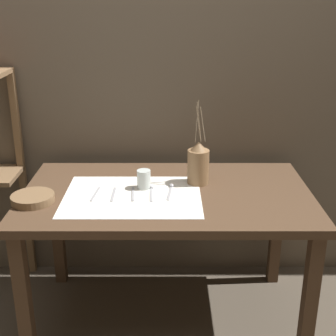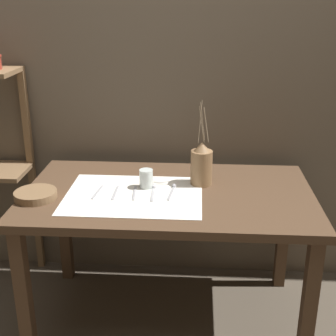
# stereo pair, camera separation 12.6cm
# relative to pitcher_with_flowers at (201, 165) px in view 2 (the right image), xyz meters

# --- Properties ---
(ground_plane) EXTENTS (12.00, 12.00, 0.00)m
(ground_plane) POSITION_rel_pitcher_with_flowers_xyz_m (-0.16, -0.10, -0.82)
(ground_plane) COLOR brown
(stone_wall_back) EXTENTS (7.00, 0.06, 2.40)m
(stone_wall_back) POSITION_rel_pitcher_with_flowers_xyz_m (-0.16, 0.41, 0.38)
(stone_wall_back) COLOR brown
(stone_wall_back) RESTS_ON ground_plane
(wooden_table) EXTENTS (1.38, 0.79, 0.72)m
(wooden_table) POSITION_rel_pitcher_with_flowers_xyz_m (-0.16, -0.10, -0.19)
(wooden_table) COLOR #4C3523
(wooden_table) RESTS_ON ground_plane
(linen_cloth) EXTENTS (0.64, 0.48, 0.00)m
(linen_cloth) POSITION_rel_pitcher_with_flowers_xyz_m (-0.31, -0.16, -0.10)
(linen_cloth) COLOR white
(linen_cloth) RESTS_ON wooden_table
(pitcher_with_flowers) EXTENTS (0.11, 0.11, 0.42)m
(pitcher_with_flowers) POSITION_rel_pitcher_with_flowers_xyz_m (0.00, 0.00, 0.00)
(pitcher_with_flowers) COLOR olive
(pitcher_with_flowers) RESTS_ON wooden_table
(wooden_bowl) EXTENTS (0.19, 0.19, 0.04)m
(wooden_bowl) POSITION_rel_pitcher_with_flowers_xyz_m (-0.76, -0.22, -0.08)
(wooden_bowl) COLOR brown
(wooden_bowl) RESTS_ON wooden_table
(glass_tumbler_near) EXTENTS (0.07, 0.07, 0.09)m
(glass_tumbler_near) POSITION_rel_pitcher_with_flowers_xyz_m (-0.27, -0.07, -0.05)
(glass_tumbler_near) COLOR silver
(glass_tumbler_near) RESTS_ON wooden_table
(knife_center) EXTENTS (0.03, 0.16, 0.00)m
(knife_center) POSITION_rel_pitcher_with_flowers_xyz_m (-0.49, -0.14, -0.10)
(knife_center) COLOR #A8A8AD
(knife_center) RESTS_ON wooden_table
(fork_inner) EXTENTS (0.01, 0.16, 0.00)m
(fork_inner) POSITION_rel_pitcher_with_flowers_xyz_m (-0.40, -0.15, -0.10)
(fork_inner) COLOR #A8A8AD
(fork_inner) RESTS_ON wooden_table
(fork_outer) EXTENTS (0.02, 0.16, 0.00)m
(fork_outer) POSITION_rel_pitcher_with_flowers_xyz_m (-0.31, -0.14, -0.10)
(fork_outer) COLOR #A8A8AD
(fork_outer) RESTS_ON wooden_table
(spoon_outer) EXTENTS (0.02, 0.17, 0.02)m
(spoon_outer) POSITION_rel_pitcher_with_flowers_xyz_m (-0.23, -0.10, -0.09)
(spoon_outer) COLOR #A8A8AD
(spoon_outer) RESTS_ON wooden_table
(spoon_inner) EXTENTS (0.04, 0.17, 0.02)m
(spoon_inner) POSITION_rel_pitcher_with_flowers_xyz_m (-0.13, -0.08, -0.09)
(spoon_inner) COLOR #A8A8AD
(spoon_inner) RESTS_ON wooden_table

